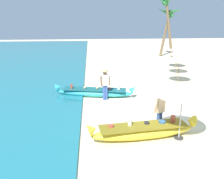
{
  "coord_description": "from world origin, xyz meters",
  "views": [
    {
      "loc": [
        -3.14,
        -9.7,
        4.6
      ],
      "look_at": [
        -2.07,
        2.33,
        0.9
      ],
      "focal_mm": 38.9,
      "sensor_mm": 36.0,
      "label": 1
    }
  ],
  "objects_px": {
    "person_vendor_hatted": "(105,82)",
    "patio_umbrella_large": "(183,90)",
    "boat_cyan_midground": "(94,92)",
    "palm_tree_tall_inland": "(167,7)",
    "boat_yellow_foreground": "(143,131)",
    "palm_tree_leaning_seaward": "(169,17)",
    "person_tourist_customer": "(160,109)"
  },
  "relations": [
    {
      "from": "person_vendor_hatted",
      "to": "patio_umbrella_large",
      "type": "xyz_separation_m",
      "value": [
        2.58,
        -4.79,
        0.93
      ]
    },
    {
      "from": "boat_cyan_midground",
      "to": "palm_tree_tall_inland",
      "type": "distance_m",
      "value": 16.78
    },
    {
      "from": "boat_yellow_foreground",
      "to": "boat_cyan_midground",
      "type": "distance_m",
      "value": 5.57
    },
    {
      "from": "palm_tree_tall_inland",
      "to": "boat_cyan_midground",
      "type": "bearing_deg",
      "value": -121.16
    },
    {
      "from": "person_vendor_hatted",
      "to": "palm_tree_leaning_seaward",
      "type": "xyz_separation_m",
      "value": [
        8.15,
        14.84,
        3.43
      ]
    },
    {
      "from": "person_vendor_hatted",
      "to": "person_tourist_customer",
      "type": "xyz_separation_m",
      "value": [
        2.02,
        -3.92,
        -0.13
      ]
    },
    {
      "from": "boat_yellow_foreground",
      "to": "palm_tree_tall_inland",
      "type": "xyz_separation_m",
      "value": [
        6.46,
        18.92,
        5.16
      ]
    },
    {
      "from": "boat_yellow_foreground",
      "to": "boat_cyan_midground",
      "type": "bearing_deg",
      "value": 108.84
    },
    {
      "from": "person_vendor_hatted",
      "to": "palm_tree_tall_inland",
      "type": "height_order",
      "value": "palm_tree_tall_inland"
    },
    {
      "from": "boat_yellow_foreground",
      "to": "palm_tree_tall_inland",
      "type": "bearing_deg",
      "value": 71.16
    },
    {
      "from": "boat_yellow_foreground",
      "to": "boat_cyan_midground",
      "type": "height_order",
      "value": "boat_yellow_foreground"
    },
    {
      "from": "patio_umbrella_large",
      "to": "boat_cyan_midground",
      "type": "bearing_deg",
      "value": 120.21
    },
    {
      "from": "boat_yellow_foreground",
      "to": "patio_umbrella_large",
      "type": "xyz_separation_m",
      "value": [
        1.37,
        -0.17,
        1.66
      ]
    },
    {
      "from": "person_tourist_customer",
      "to": "palm_tree_leaning_seaward",
      "type": "xyz_separation_m",
      "value": [
        6.13,
        18.76,
        3.56
      ]
    },
    {
      "from": "boat_cyan_midground",
      "to": "palm_tree_leaning_seaward",
      "type": "relative_size",
      "value": 0.86
    },
    {
      "from": "person_tourist_customer",
      "to": "boat_yellow_foreground",
      "type": "bearing_deg",
      "value": -139.49
    },
    {
      "from": "person_vendor_hatted",
      "to": "person_tourist_customer",
      "type": "height_order",
      "value": "person_vendor_hatted"
    },
    {
      "from": "person_tourist_customer",
      "to": "palm_tree_tall_inland",
      "type": "xyz_separation_m",
      "value": [
        5.64,
        18.23,
        4.55
      ]
    },
    {
      "from": "boat_yellow_foreground",
      "to": "person_tourist_customer",
      "type": "xyz_separation_m",
      "value": [
        0.82,
        0.7,
        0.61
      ]
    },
    {
      "from": "boat_yellow_foreground",
      "to": "palm_tree_tall_inland",
      "type": "relative_size",
      "value": 0.65
    },
    {
      "from": "boat_cyan_midground",
      "to": "person_vendor_hatted",
      "type": "bearing_deg",
      "value": -47.85
    },
    {
      "from": "boat_cyan_midground",
      "to": "person_vendor_hatted",
      "type": "xyz_separation_m",
      "value": [
        0.59,
        -0.66,
        0.78
      ]
    },
    {
      "from": "person_vendor_hatted",
      "to": "person_tourist_customer",
      "type": "relative_size",
      "value": 1.11
    },
    {
      "from": "person_tourist_customer",
      "to": "palm_tree_tall_inland",
      "type": "distance_m",
      "value": 19.61
    },
    {
      "from": "person_vendor_hatted",
      "to": "palm_tree_tall_inland",
      "type": "distance_m",
      "value": 16.82
    },
    {
      "from": "boat_cyan_midground",
      "to": "palm_tree_tall_inland",
      "type": "xyz_separation_m",
      "value": [
        8.26,
        13.65,
        5.2
      ]
    },
    {
      "from": "boat_yellow_foreground",
      "to": "palm_tree_tall_inland",
      "type": "distance_m",
      "value": 20.65
    },
    {
      "from": "patio_umbrella_large",
      "to": "palm_tree_tall_inland",
      "type": "relative_size",
      "value": 0.32
    },
    {
      "from": "person_vendor_hatted",
      "to": "palm_tree_leaning_seaward",
      "type": "distance_m",
      "value": 17.27
    },
    {
      "from": "boat_cyan_midground",
      "to": "palm_tree_leaning_seaward",
      "type": "height_order",
      "value": "palm_tree_leaning_seaward"
    },
    {
      "from": "palm_tree_tall_inland",
      "to": "palm_tree_leaning_seaward",
      "type": "distance_m",
      "value": 1.23
    },
    {
      "from": "person_tourist_customer",
      "to": "patio_umbrella_large",
      "type": "distance_m",
      "value": 1.47
    }
  ]
}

